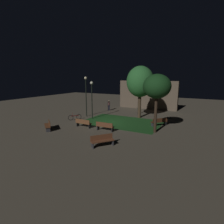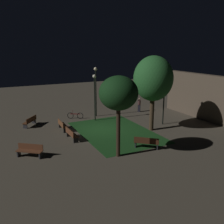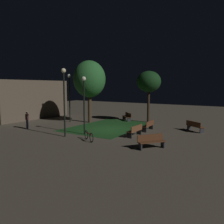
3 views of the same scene
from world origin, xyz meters
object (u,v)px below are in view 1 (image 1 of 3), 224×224
Objects in this scene: bench_near_trees at (83,123)px; bench_path_side at (105,126)px; bench_corner at (48,125)px; tree_left_canopy at (140,82)px; bench_front_left at (102,140)px; bicycle at (75,117)px; bench_front_right at (159,122)px; lamp_post_plaza_west at (92,94)px; lamp_post_near_wall at (86,90)px; pedestrian at (109,105)px; lamp_post_plaza_east at (139,90)px; tree_near_wall at (157,87)px.

bench_near_trees and bench_path_side have the same top height.
tree_left_canopy is at bearing 57.35° from bench_corner.
bench_front_left is 0.26× the size of tree_left_canopy.
bicycle is (-7.47, 5.69, -0.14)m from bench_front_left.
bench_front_right is 5.95m from tree_left_canopy.
lamp_post_plaza_west is (1.05, 6.18, 2.67)m from bench_corner.
lamp_post_plaza_west is (1.45, -0.75, -0.33)m from lamp_post_near_wall.
bench_corner is 1.06× the size of pedestrian.
bench_near_trees is 1.05× the size of bench_front_left.
pedestrian reaches higher than bicycle.
bench_corner is 12.06m from pedestrian.
bench_path_side is at bearing 0.00° from bench_near_trees.
bench_near_trees is 1.06× the size of bench_corner.
bench_path_side and bench_front_right have the same top height.
lamp_post_plaza_east is 3.51× the size of bicycle.
bench_corner is at bearing -137.14° from bench_near_trees.
bicycle reaches higher than bench_path_side.
lamp_post_plaza_west is (-5.04, -3.32, -1.43)m from tree_left_canopy.
bench_front_right is 0.32× the size of lamp_post_near_wall.
bench_front_left is 11.35m from lamp_post_near_wall.
lamp_post_near_wall is 1.01× the size of lamp_post_plaza_east.
bench_near_trees is at bearing -36.28° from bicycle.
tree_near_wall is (3.50, -5.23, -0.27)m from tree_left_canopy.
bench_near_trees is 3.72m from bicycle.
lamp_post_plaza_east is at bearing 39.36° from lamp_post_near_wall.
tree_left_canopy is 1.27× the size of lamp_post_plaza_east.
bench_corner is 12.01m from tree_left_canopy.
tree_left_canopy is 4.07× the size of pedestrian.
tree_near_wall is at bearing 23.26° from bench_path_side.
tree_left_canopy is 1.25× the size of lamp_post_near_wall.
bench_near_trees is 0.99× the size of bench_path_side.
tree_near_wall reaches higher than bench_near_trees.
bicycle is at bearing -132.89° from lamp_post_plaza_west.
bench_near_trees is 5.66m from bench_front_left.
bench_front_left is at bearing -37.95° from bench_near_trees.
pedestrian is (-9.47, 7.79, -3.46)m from tree_near_wall.
tree_left_canopy reaches higher than bench_near_trees.
bench_corner is 12.95m from lamp_post_plaza_east.
bench_front_left is 0.33× the size of lamp_post_plaza_east.
bicycle is (-0.45, 4.57, -0.14)m from bench_corner.
bench_path_side is at bearing -133.99° from bench_front_right.
bench_front_right is at bearing 73.28° from bench_front_left.
bench_path_side and bench_front_left have the same top height.
bench_front_left is (4.47, -3.48, 0.00)m from bench_near_trees.
bench_front_left is 1.17× the size of bicycle.
lamp_post_plaza_east is (-4.41, 7.23, -0.87)m from tree_near_wall.
bench_path_side is 0.35× the size of lamp_post_near_wall.
bench_near_trees is at bearing 142.05° from bench_front_left.
lamp_post_plaza_east is 9.44m from bicycle.
pedestrian is at bearing 150.04° from bench_front_right.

